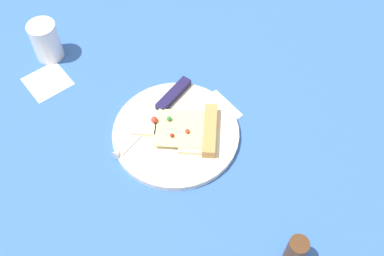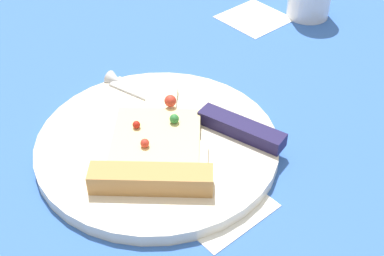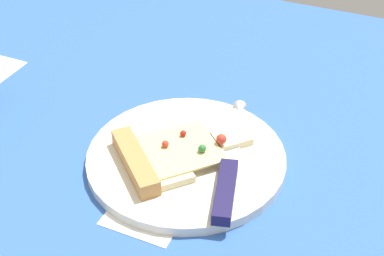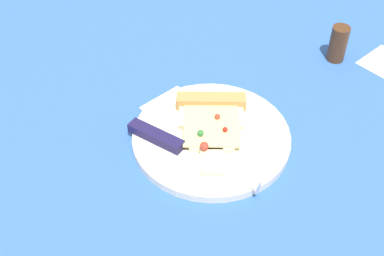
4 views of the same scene
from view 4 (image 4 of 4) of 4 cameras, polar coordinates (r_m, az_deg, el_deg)
ground_plane at (r=92.63cm, az=-3.51°, el=0.40°), size 129.39×129.39×3.00cm
plate at (r=87.14cm, az=2.11°, el=-1.04°), size 26.30×26.30×1.41cm
pizza_slice at (r=87.91cm, az=2.11°, el=0.84°), size 17.55×18.06×2.67cm
knife at (r=83.65cm, az=-1.41°, el=-2.19°), size 8.27×23.72×2.45cm
pepper_shaker at (r=106.11cm, az=15.62°, el=8.84°), size 3.43×3.43×7.32cm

